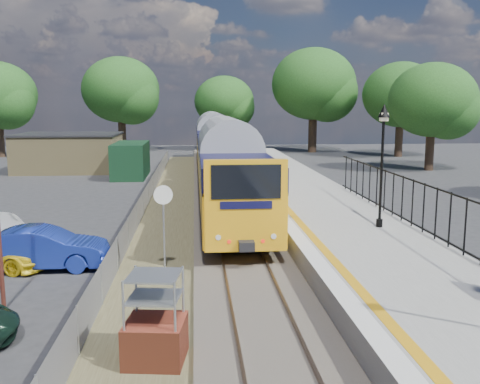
{
  "coord_description": "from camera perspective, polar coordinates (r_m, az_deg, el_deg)",
  "views": [
    {
      "loc": [
        -1.61,
        -13.2,
        5.46
      ],
      "look_at": [
        0.17,
        7.87,
        2.0
      ],
      "focal_mm": 40.0,
      "sensor_mm": 36.0,
      "label": 1
    }
  ],
  "objects": [
    {
      "name": "palisade_fence",
      "position": [
        17.83,
        22.55,
        -3.16
      ],
      "size": [
        0.12,
        26.0,
        2.0
      ],
      "color": "black",
      "rests_on": "platform"
    },
    {
      "name": "outbuilding",
      "position": [
        45.54,
        -16.64,
        3.95
      ],
      "size": [
        10.8,
        10.1,
        3.12
      ],
      "color": "#9E8C59",
      "rests_on": "ground"
    },
    {
      "name": "platform_edge",
      "position": [
        22.01,
        5.08,
        -2.69
      ],
      "size": [
        0.9,
        70.0,
        0.01
      ],
      "color": "silver",
      "rests_on": "platform"
    },
    {
      "name": "platform",
      "position": [
        22.55,
        10.25,
        -3.7
      ],
      "size": [
        5.0,
        70.0,
        0.9
      ],
      "primitive_type": "cube",
      "color": "gray",
      "rests_on": "ground"
    },
    {
      "name": "train",
      "position": [
        37.39,
        -2.36,
        4.5
      ],
      "size": [
        2.82,
        40.83,
        3.51
      ],
      "color": "orange",
      "rests_on": "ground"
    },
    {
      "name": "wire_fence",
      "position": [
        25.79,
        -10.51,
        -1.73
      ],
      "size": [
        0.06,
        52.0,
        1.2
      ],
      "color": "#999EA3",
      "rests_on": "ground"
    },
    {
      "name": "tree_line",
      "position": [
        55.29,
        -1.74,
        10.48
      ],
      "size": [
        56.8,
        43.8,
        11.88
      ],
      "color": "#332319",
      "rests_on": "ground"
    },
    {
      "name": "speed_sign",
      "position": [
        16.93,
        -8.16,
        -2.41
      ],
      "size": [
        0.6,
        0.14,
        2.99
      ],
      "rotation": [
        0.0,
        0.0,
        0.16
      ],
      "color": "#999EA3",
      "rests_on": "ground"
    },
    {
      "name": "track_bed",
      "position": [
        23.52,
        -1.94,
        -3.91
      ],
      "size": [
        5.9,
        80.0,
        0.29
      ],
      "color": "#473F38",
      "rests_on": "ground"
    },
    {
      "name": "victorian_lamp_north",
      "position": [
        20.44,
        15.01,
        5.72
      ],
      "size": [
        0.44,
        0.44,
        4.6
      ],
      "color": "black",
      "rests_on": "platform"
    },
    {
      "name": "brick_plinth",
      "position": [
        11.75,
        -9.05,
        -13.37
      ],
      "size": [
        1.39,
        1.39,
        1.99
      ],
      "rotation": [
        0.0,
        0.0,
        -0.14
      ],
      "color": "brown",
      "rests_on": "ground"
    },
    {
      "name": "ground",
      "position": [
        14.38,
        2.01,
        -13.04
      ],
      "size": [
        120.0,
        120.0,
        0.0
      ],
      "primitive_type": "plane",
      "color": "#2D2D30",
      "rests_on": "ground"
    },
    {
      "name": "car_blue",
      "position": [
        19.17,
        -20.32,
        -5.64
      ],
      "size": [
        4.33,
        1.52,
        1.42
      ],
      "primitive_type": "imported",
      "rotation": [
        0.0,
        0.0,
        1.57
      ],
      "color": "navy",
      "rests_on": "ground"
    }
  ]
}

